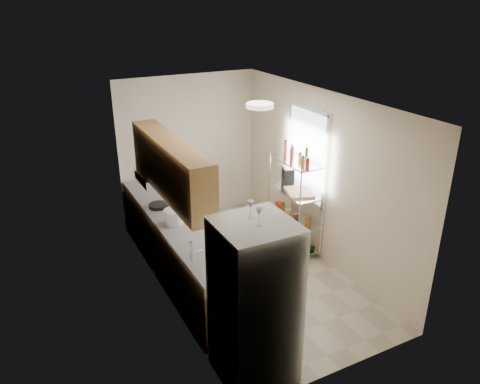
# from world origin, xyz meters

# --- Properties ---
(room) EXTENTS (2.52, 4.42, 2.62)m
(room) POSITION_xyz_m (0.00, 0.00, 1.30)
(room) COLOR #B8AA95
(room) RESTS_ON ground
(counter_run) EXTENTS (0.63, 3.51, 0.90)m
(counter_run) POSITION_xyz_m (-0.92, 0.44, 0.45)
(counter_run) COLOR tan
(counter_run) RESTS_ON ground
(upper_cabinets) EXTENTS (0.33, 2.20, 0.72)m
(upper_cabinets) POSITION_xyz_m (-1.05, 0.10, 1.81)
(upper_cabinets) COLOR tan
(upper_cabinets) RESTS_ON room
(range_hood) EXTENTS (0.50, 0.60, 0.12)m
(range_hood) POSITION_xyz_m (-1.00, 0.90, 1.39)
(range_hood) COLOR #B7BABC
(range_hood) RESTS_ON room
(window) EXTENTS (0.06, 1.00, 1.46)m
(window) POSITION_xyz_m (1.23, 0.35, 1.55)
(window) COLOR white
(window) RESTS_ON room
(bakers_rack) EXTENTS (0.45, 0.90, 1.73)m
(bakers_rack) POSITION_xyz_m (1.00, 0.30, 1.11)
(bakers_rack) COLOR silver
(bakers_rack) RESTS_ON ground
(ceiling_dome) EXTENTS (0.34, 0.34, 0.05)m
(ceiling_dome) POSITION_xyz_m (0.00, -0.30, 2.57)
(ceiling_dome) COLOR white
(ceiling_dome) RESTS_ON room
(refrigerator) EXTENTS (0.75, 0.75, 1.82)m
(refrigerator) POSITION_xyz_m (-0.87, -1.78, 0.91)
(refrigerator) COLOR white
(refrigerator) RESTS_ON ground
(wine_glass_a) EXTENTS (0.06, 0.06, 0.18)m
(wine_glass_a) POSITION_xyz_m (-0.86, -1.83, 1.91)
(wine_glass_a) COLOR silver
(wine_glass_a) RESTS_ON refrigerator
(wine_glass_b) EXTENTS (0.06, 0.06, 0.18)m
(wine_glass_b) POSITION_xyz_m (-0.85, -1.65, 1.91)
(wine_glass_b) COLOR silver
(wine_glass_b) RESTS_ON refrigerator
(rice_cooker) EXTENTS (0.26, 0.26, 0.21)m
(rice_cooker) POSITION_xyz_m (-0.98, 0.32, 1.01)
(rice_cooker) COLOR silver
(rice_cooker) RESTS_ON counter_run
(frying_pan_large) EXTENTS (0.37, 0.37, 0.05)m
(frying_pan_large) POSITION_xyz_m (-1.00, 0.94, 0.93)
(frying_pan_large) COLOR black
(frying_pan_large) RESTS_ON counter_run
(frying_pan_small) EXTENTS (0.33, 0.33, 0.05)m
(frying_pan_small) POSITION_xyz_m (-0.95, 0.92, 0.92)
(frying_pan_small) COLOR black
(frying_pan_small) RESTS_ON counter_run
(cutting_board) EXTENTS (0.50, 0.57, 0.03)m
(cutting_board) POSITION_xyz_m (1.01, 0.21, 1.03)
(cutting_board) COLOR tan
(cutting_board) RESTS_ON bakers_rack
(espresso_machine) EXTENTS (0.22, 0.27, 0.28)m
(espresso_machine) POSITION_xyz_m (1.07, 0.63, 1.15)
(espresso_machine) COLOR black
(espresso_machine) RESTS_ON bakers_rack
(storage_bag) EXTENTS (0.12, 0.15, 0.15)m
(storage_bag) POSITION_xyz_m (0.94, 0.63, 0.63)
(storage_bag) COLOR #A12E13
(storage_bag) RESTS_ON bakers_rack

